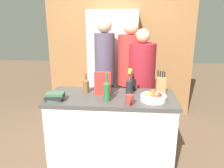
{
  "coord_description": "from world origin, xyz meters",
  "views": [
    {
      "loc": [
        0.21,
        -2.33,
        1.76
      ],
      "look_at": [
        0.0,
        0.08,
        1.05
      ],
      "focal_mm": 35.0,
      "sensor_mm": 36.0,
      "label": 1
    }
  ],
  "objects_px": {
    "person_in_red_tee": "(141,82)",
    "person_in_blue": "(130,75)",
    "bottle_water": "(107,83)",
    "fruit_bowl": "(154,97)",
    "coffee_mug": "(130,100)",
    "refrigerator": "(113,68)",
    "cereal_box": "(103,83)",
    "knife_block": "(161,84)",
    "book_stack": "(55,96)",
    "bottle_vinegar": "(107,90)",
    "bottle_wine": "(86,85)",
    "person_at_sink": "(105,72)",
    "bottle_oil": "(133,84)",
    "flower_vase": "(129,85)"
  },
  "relations": [
    {
      "from": "person_in_red_tee",
      "to": "person_in_blue",
      "type": "bearing_deg",
      "value": 154.37
    },
    {
      "from": "bottle_water",
      "to": "person_in_blue",
      "type": "height_order",
      "value": "person_in_blue"
    },
    {
      "from": "fruit_bowl",
      "to": "coffee_mug",
      "type": "relative_size",
      "value": 2.24
    },
    {
      "from": "refrigerator",
      "to": "cereal_box",
      "type": "xyz_separation_m",
      "value": [
        -0.02,
        -1.31,
        0.1
      ]
    },
    {
      "from": "knife_block",
      "to": "person_in_red_tee",
      "type": "distance_m",
      "value": 0.52
    },
    {
      "from": "book_stack",
      "to": "person_in_red_tee",
      "type": "height_order",
      "value": "person_in_red_tee"
    },
    {
      "from": "refrigerator",
      "to": "person_in_red_tee",
      "type": "bearing_deg",
      "value": -57.59
    },
    {
      "from": "cereal_box",
      "to": "person_in_red_tee",
      "type": "distance_m",
      "value": 0.78
    },
    {
      "from": "fruit_bowl",
      "to": "cereal_box",
      "type": "bearing_deg",
      "value": 166.08
    },
    {
      "from": "refrigerator",
      "to": "book_stack",
      "type": "xyz_separation_m",
      "value": [
        -0.51,
        -1.55,
        0.02
      ]
    },
    {
      "from": "refrigerator",
      "to": "bottle_vinegar",
      "type": "bearing_deg",
      "value": -88.05
    },
    {
      "from": "bottle_water",
      "to": "refrigerator",
      "type": "bearing_deg",
      "value": 90.77
    },
    {
      "from": "bottle_wine",
      "to": "bottle_water",
      "type": "distance_m",
      "value": 0.26
    },
    {
      "from": "cereal_box",
      "to": "bottle_wine",
      "type": "xyz_separation_m",
      "value": [
        -0.21,
        0.06,
        -0.04
      ]
    },
    {
      "from": "bottle_water",
      "to": "coffee_mug",
      "type": "bearing_deg",
      "value": -58.1
    },
    {
      "from": "person_at_sink",
      "to": "person_in_blue",
      "type": "distance_m",
      "value": 0.37
    },
    {
      "from": "bottle_wine",
      "to": "bottle_water",
      "type": "relative_size",
      "value": 1.06
    },
    {
      "from": "fruit_bowl",
      "to": "knife_block",
      "type": "distance_m",
      "value": 0.31
    },
    {
      "from": "fruit_bowl",
      "to": "coffee_mug",
      "type": "bearing_deg",
      "value": -151.32
    },
    {
      "from": "bottle_vinegar",
      "to": "bottle_wine",
      "type": "relative_size",
      "value": 1.3
    },
    {
      "from": "coffee_mug",
      "to": "book_stack",
      "type": "relative_size",
      "value": 0.61
    },
    {
      "from": "bottle_vinegar",
      "to": "bottle_wine",
      "type": "distance_m",
      "value": 0.37
    },
    {
      "from": "fruit_bowl",
      "to": "bottle_oil",
      "type": "xyz_separation_m",
      "value": [
        -0.22,
        0.34,
        0.04
      ]
    },
    {
      "from": "bottle_wine",
      "to": "flower_vase",
      "type": "bearing_deg",
      "value": -0.9
    },
    {
      "from": "refrigerator",
      "to": "flower_vase",
      "type": "height_order",
      "value": "refrigerator"
    },
    {
      "from": "bottle_vinegar",
      "to": "bottle_water",
      "type": "relative_size",
      "value": 1.37
    },
    {
      "from": "fruit_bowl",
      "to": "person_in_blue",
      "type": "bearing_deg",
      "value": 106.79
    },
    {
      "from": "bottle_water",
      "to": "person_in_red_tee",
      "type": "distance_m",
      "value": 0.62
    },
    {
      "from": "bottle_oil",
      "to": "person_in_red_tee",
      "type": "xyz_separation_m",
      "value": [
        0.12,
        0.41,
        -0.09
      ]
    },
    {
      "from": "coffee_mug",
      "to": "flower_vase",
      "type": "bearing_deg",
      "value": 91.32
    },
    {
      "from": "knife_block",
      "to": "person_at_sink",
      "type": "bearing_deg",
      "value": 143.74
    },
    {
      "from": "bottle_oil",
      "to": "bottle_vinegar",
      "type": "xyz_separation_m",
      "value": [
        -0.28,
        -0.39,
        0.03
      ]
    },
    {
      "from": "bottle_oil",
      "to": "fruit_bowl",
      "type": "bearing_deg",
      "value": -56.98
    },
    {
      "from": "coffee_mug",
      "to": "bottle_oil",
      "type": "distance_m",
      "value": 0.48
    },
    {
      "from": "refrigerator",
      "to": "fruit_bowl",
      "type": "distance_m",
      "value": 1.55
    },
    {
      "from": "person_in_blue",
      "to": "person_in_red_tee",
      "type": "distance_m",
      "value": 0.21
    },
    {
      "from": "cereal_box",
      "to": "bottle_water",
      "type": "height_order",
      "value": "cereal_box"
    },
    {
      "from": "fruit_bowl",
      "to": "knife_block",
      "type": "xyz_separation_m",
      "value": [
        0.11,
        0.28,
        0.06
      ]
    },
    {
      "from": "person_in_red_tee",
      "to": "flower_vase",
      "type": "bearing_deg",
      "value": -95.77
    },
    {
      "from": "bottle_wine",
      "to": "bottle_water",
      "type": "xyz_separation_m",
      "value": [
        0.24,
        0.11,
        -0.0
      ]
    },
    {
      "from": "book_stack",
      "to": "person_in_red_tee",
      "type": "distance_m",
      "value": 1.27
    },
    {
      "from": "person_in_red_tee",
      "to": "person_at_sink",
      "type": "bearing_deg",
      "value": -177.73
    },
    {
      "from": "coffee_mug",
      "to": "bottle_vinegar",
      "type": "bearing_deg",
      "value": 160.66
    },
    {
      "from": "cereal_box",
      "to": "bottle_vinegar",
      "type": "bearing_deg",
      "value": -70.63
    },
    {
      "from": "bottle_wine",
      "to": "person_in_blue",
      "type": "distance_m",
      "value": 0.84
    },
    {
      "from": "flower_vase",
      "to": "person_at_sink",
      "type": "xyz_separation_m",
      "value": [
        -0.36,
        0.63,
        0.0
      ]
    },
    {
      "from": "book_stack",
      "to": "bottle_oil",
      "type": "distance_m",
      "value": 0.94
    },
    {
      "from": "coffee_mug",
      "to": "bottle_oil",
      "type": "height_order",
      "value": "bottle_oil"
    },
    {
      "from": "cereal_box",
      "to": "bottle_oil",
      "type": "relative_size",
      "value": 1.27
    },
    {
      "from": "knife_block",
      "to": "book_stack",
      "type": "bearing_deg",
      "value": -161.97
    }
  ]
}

